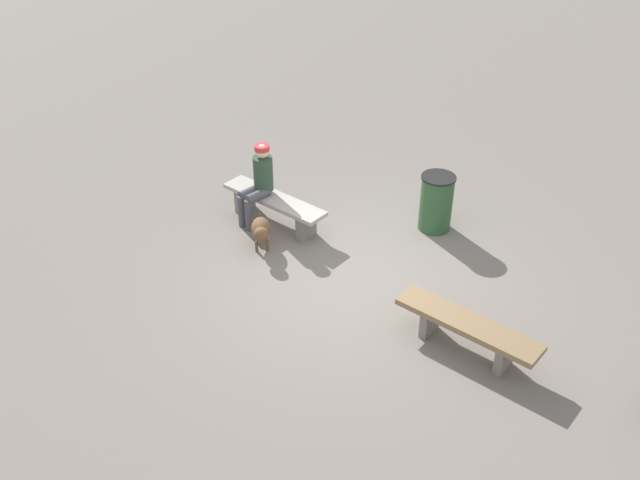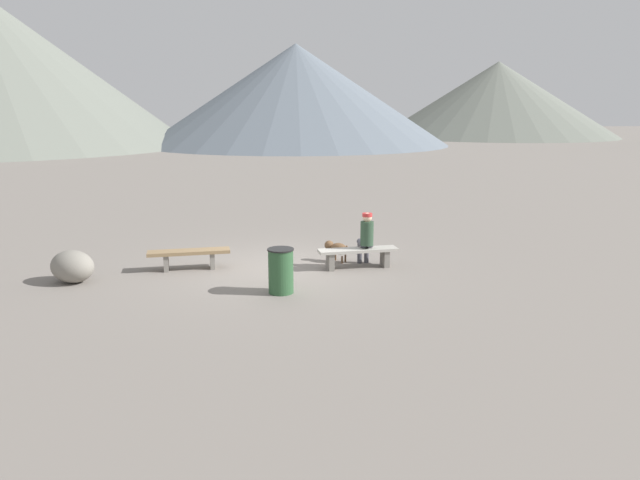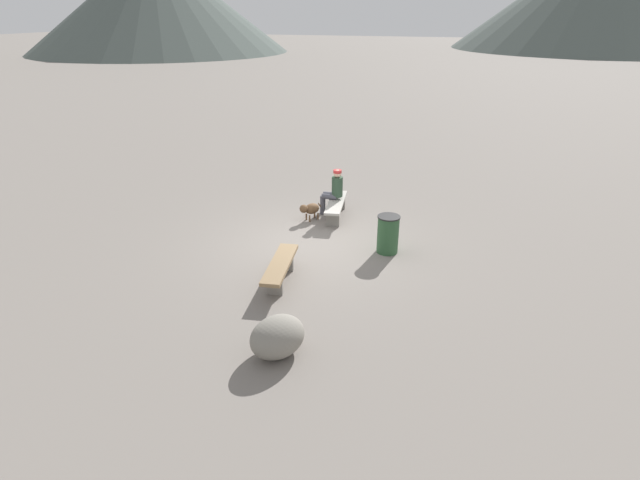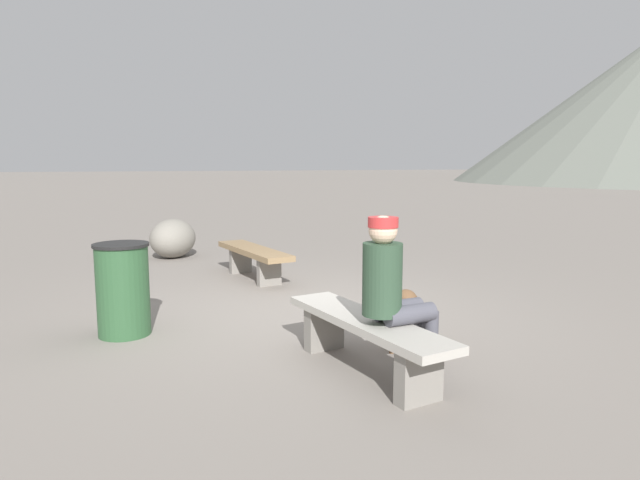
{
  "view_description": "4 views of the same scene",
  "coord_description": "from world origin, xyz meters",
  "px_view_note": "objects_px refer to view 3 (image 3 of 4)",
  "views": [
    {
      "loc": [
        -5.72,
        5.71,
        5.96
      ],
      "look_at": [
        0.44,
        0.24,
        0.52
      ],
      "focal_mm": 39.74,
      "sensor_mm": 36.0,
      "label": 1
    },
    {
      "loc": [
        0.2,
        -13.12,
        3.63
      ],
      "look_at": [
        0.98,
        -0.46,
        0.76
      ],
      "focal_mm": 32.81,
      "sensor_mm": 36.0,
      "label": 2
    },
    {
      "loc": [
        -10.69,
        -3.6,
        5.24
      ],
      "look_at": [
        -0.47,
        -0.36,
        0.35
      ],
      "focal_mm": 28.43,
      "sensor_mm": 36.0,
      "label": 3
    },
    {
      "loc": [
        5.75,
        -2.0,
        1.69
      ],
      "look_at": [
        -0.54,
        0.48,
        0.74
      ],
      "focal_mm": 31.19,
      "sensor_mm": 36.0,
      "label": 4
    }
  ],
  "objects_px": {
    "bench_right": "(336,206)",
    "trash_bin": "(388,234)",
    "dog": "(310,209)",
    "seated_person": "(334,189)",
    "bench_left": "(280,267)",
    "boulder": "(277,337)"
  },
  "relations": [
    {
      "from": "boulder",
      "to": "trash_bin",
      "type": "bearing_deg",
      "value": -12.72
    },
    {
      "from": "bench_left",
      "to": "dog",
      "type": "relative_size",
      "value": 3.16
    },
    {
      "from": "bench_left",
      "to": "dog",
      "type": "xyz_separation_m",
      "value": [
        3.44,
        0.5,
        -0.02
      ]
    },
    {
      "from": "bench_left",
      "to": "boulder",
      "type": "height_order",
      "value": "boulder"
    },
    {
      "from": "dog",
      "to": "bench_left",
      "type": "bearing_deg",
      "value": 44.41
    },
    {
      "from": "bench_right",
      "to": "trash_bin",
      "type": "distance_m",
      "value": 2.51
    },
    {
      "from": "bench_left",
      "to": "seated_person",
      "type": "height_order",
      "value": "seated_person"
    },
    {
      "from": "bench_left",
      "to": "boulder",
      "type": "bearing_deg",
      "value": -167.97
    },
    {
      "from": "seated_person",
      "to": "dog",
      "type": "xyz_separation_m",
      "value": [
        -0.64,
        0.48,
        -0.41
      ]
    },
    {
      "from": "trash_bin",
      "to": "dog",
      "type": "bearing_deg",
      "value": 60.71
    },
    {
      "from": "bench_left",
      "to": "dog",
      "type": "distance_m",
      "value": 3.48
    },
    {
      "from": "trash_bin",
      "to": "boulder",
      "type": "height_order",
      "value": "trash_bin"
    },
    {
      "from": "bench_right",
      "to": "dog",
      "type": "bearing_deg",
      "value": 117.8
    },
    {
      "from": "bench_left",
      "to": "trash_bin",
      "type": "relative_size",
      "value": 2.08
    },
    {
      "from": "bench_left",
      "to": "bench_right",
      "type": "distance_m",
      "value": 3.89
    },
    {
      "from": "bench_left",
      "to": "seated_person",
      "type": "relative_size",
      "value": 1.46
    },
    {
      "from": "bench_left",
      "to": "trash_bin",
      "type": "bearing_deg",
      "value": -50.17
    },
    {
      "from": "bench_right",
      "to": "trash_bin",
      "type": "height_order",
      "value": "trash_bin"
    },
    {
      "from": "bench_left",
      "to": "trash_bin",
      "type": "xyz_separation_m",
      "value": [
        2.11,
        -1.87,
        0.11
      ]
    },
    {
      "from": "seated_person",
      "to": "trash_bin",
      "type": "distance_m",
      "value": 2.75
    },
    {
      "from": "bench_left",
      "to": "bench_right",
      "type": "bearing_deg",
      "value": -10.12
    },
    {
      "from": "dog",
      "to": "seated_person",
      "type": "bearing_deg",
      "value": 179.54
    }
  ]
}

